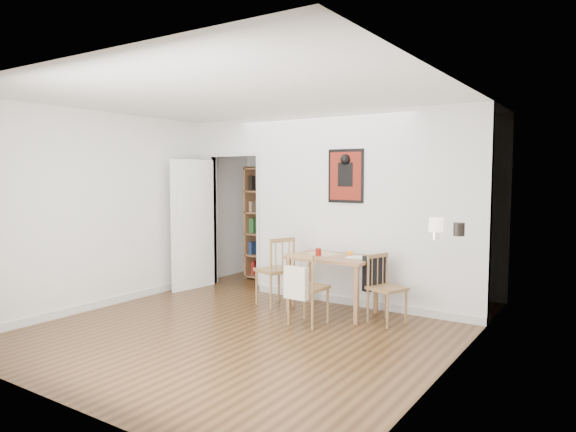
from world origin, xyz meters
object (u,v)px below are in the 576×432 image
Objects in this scene: bookshelf at (268,224)px; ceramic_jar_a at (459,229)px; mantel_lamp at (436,226)px; red_glass at (318,252)px; notebook at (359,257)px; chair_right at (386,288)px; fireplace at (454,291)px; dining_table at (332,263)px; ceramic_jar_b at (460,229)px; orange_fruit at (350,253)px; chair_front at (308,288)px; chair_left at (275,271)px.

ceramic_jar_a is (3.62, -1.79, 0.28)m from bookshelf.
ceramic_jar_a is at bearing 76.99° from mantel_lamp.
mantel_lamp is at bearing -26.71° from red_glass.
ceramic_jar_a is at bearing -23.38° from notebook.
chair_right reaches higher than notebook.
fireplace is at bearing 76.38° from mantel_lamp.
dining_table is 2.00m from mantel_lamp.
fireplace is 12.01× the size of ceramic_jar_b.
mantel_lamp is 2.00× the size of ceramic_jar_b.
fireplace is 6.01× the size of mantel_lamp.
chair_right is at bearing -3.20° from dining_table.
dining_table is 0.56× the size of bookshelf.
bookshelf is at bearing 151.35° from orange_fruit.
red_glass is at bearing -166.82° from notebook.
chair_right is at bearing -14.46° from orange_fruit.
chair_front is 0.45× the size of bookshelf.
mantel_lamp is at bearing -46.78° from chair_right.
mantel_lamp is (3.52, -2.22, 0.35)m from bookshelf.
ceramic_jar_b is at bearing -6.16° from chair_left.
fireplace is at bearing -25.72° from orange_fruit.
chair_front is 4.15× the size of mantel_lamp.
chair_front is 1.89m from ceramic_jar_a.
notebook is (0.34, 0.67, 0.30)m from chair_front.
mantel_lamp reaches higher than chair_right.
chair_front is 3.05× the size of notebook.
chair_left is 2.60m from fireplace.
ceramic_jar_a is (1.71, 0.07, 0.79)m from chair_front.
mantel_lamp is at bearing -12.36° from chair_front.
chair_front reaches higher than chair_right.
red_glass reaches higher than notebook.
fireplace is 0.65m from ceramic_jar_b.
dining_table is at bearing 159.87° from fireplace.
ceramic_jar_b is (1.84, -0.29, 0.43)m from red_glass.
notebook is 1.72m from mantel_lamp.
bookshelf reaches higher than chair_left.
ceramic_jar_b is at bearing -17.00° from notebook.
fireplace reaches higher than orange_fruit.
orange_fruit is at bearing 24.90° from red_glass.
fireplace is at bearing -31.39° from chair_right.
mantel_lamp is (1.42, -1.07, 0.52)m from orange_fruit.
ceramic_jar_b reaches higher than fireplace.
bookshelf is at bearing 146.72° from dining_table.
orange_fruit is 0.71× the size of ceramic_jar_b.
bookshelf is 9.17× the size of mantel_lamp.
red_glass is (-0.17, 0.55, 0.34)m from chair_front.
chair_front is 8.29× the size of ceramic_jar_b.
dining_table is 0.26m from orange_fruit.
bookshelf is at bearing 152.56° from fireplace.
chair_left is 9.03× the size of ceramic_jar_b.
dining_table is 11.12× the size of red_glass.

